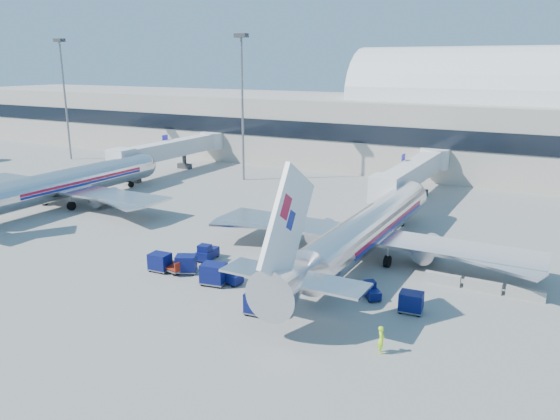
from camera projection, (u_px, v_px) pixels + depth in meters
The scene contains 21 objects.
ground at pixel (252, 256), 53.65m from camera, with size 260.00×260.00×0.00m, color gray.
terminal at pixel (343, 120), 105.33m from camera, with size 170.00×28.15×21.00m.
airliner_main at pixel (366, 230), 52.06m from camera, with size 32.00×37.26×12.07m.
airliner_mid at pixel (62, 184), 71.53m from camera, with size 32.00×37.26×12.07m.
jetbridge_near at pixel (416, 171), 75.16m from camera, with size 4.40×27.50×6.25m.
jetbridge_mid at pixel (176, 148), 94.63m from camera, with size 4.40×27.50×6.25m.
mast_far_west at pixel (63, 82), 102.95m from camera, with size 2.00×1.20×22.60m.
mast_west at pixel (242, 86), 84.41m from camera, with size 2.00×1.20×22.60m.
barrier_near at pixel (443, 279), 46.88m from camera, with size 3.00×0.55×0.90m, color #9E9E96.
barrier_mid at pixel (483, 286), 45.35m from camera, with size 3.00×0.55×0.90m, color #9E9E96.
barrier_far at pixel (526, 294), 43.82m from camera, with size 3.00×0.55×0.90m, color #9E9E96.
tug_lead at pixel (229, 275), 46.97m from camera, with size 2.43×1.46×1.49m.
tug_right at pixel (371, 291), 44.03m from camera, with size 2.07×2.19×1.31m.
tug_left at pixel (207, 252), 52.40m from camera, with size 1.56×2.68×1.66m.
cart_train_a at pixel (214, 274), 46.53m from camera, with size 2.37×1.96×1.87m.
cart_train_b at pixel (186, 264), 49.13m from camera, with size 2.33×2.13×1.66m.
cart_train_c at pixel (160, 262), 49.57m from camera, with size 2.00×1.58×1.68m.
cart_solo_near at pixel (258, 303), 41.06m from camera, with size 2.14×1.74×1.74m.
cart_solo_far at pixel (411, 302), 41.38m from camera, with size 1.96×1.58×1.62m.
cart_open_red at pixel (174, 267), 49.46m from camera, with size 2.63×2.05×0.64m.
ramp_worker at pixel (381, 340), 35.57m from camera, with size 0.69×0.46×1.90m, color #A0E117.
Camera 1 is at (26.71, -43.03, 18.49)m, focal length 35.00 mm.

